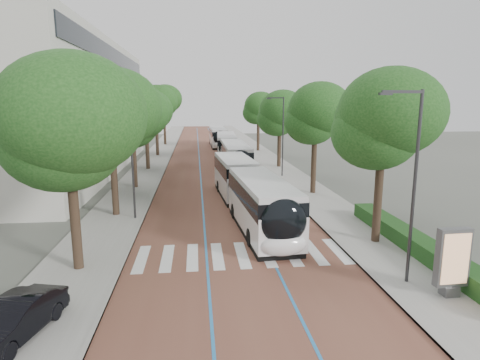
# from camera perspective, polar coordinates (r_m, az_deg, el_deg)

# --- Properties ---
(ground) EXTENTS (160.00, 160.00, 0.00)m
(ground) POSITION_cam_1_polar(r_m,az_deg,el_deg) (19.72, 0.05, -11.72)
(ground) COLOR #51544C
(ground) RESTS_ON ground
(road) EXTENTS (11.00, 140.00, 0.02)m
(road) POSITION_cam_1_polar(r_m,az_deg,el_deg) (58.60, -4.28, 3.56)
(road) COLOR brown
(road) RESTS_ON ground
(sidewalk_left) EXTENTS (4.00, 140.00, 0.12)m
(sidewalk_left) POSITION_cam_1_polar(r_m,az_deg,el_deg) (58.82, -11.62, 3.44)
(sidewalk_left) COLOR gray
(sidewalk_left) RESTS_ON ground
(sidewalk_right) EXTENTS (4.00, 140.00, 0.12)m
(sidewalk_right) POSITION_cam_1_polar(r_m,az_deg,el_deg) (59.33, 2.99, 3.72)
(sidewalk_right) COLOR gray
(sidewalk_right) RESTS_ON ground
(kerb_left) EXTENTS (0.20, 140.00, 0.14)m
(kerb_left) POSITION_cam_1_polar(r_m,az_deg,el_deg) (58.67, -9.77, 3.49)
(kerb_left) COLOR gray
(kerb_left) RESTS_ON ground
(kerb_right) EXTENTS (0.20, 140.00, 0.14)m
(kerb_right) POSITION_cam_1_polar(r_m,az_deg,el_deg) (59.05, 1.16, 3.70)
(kerb_right) COLOR gray
(kerb_right) RESTS_ON ground
(zebra_crossing) EXTENTS (10.55, 3.60, 0.01)m
(zebra_crossing) POSITION_cam_1_polar(r_m,az_deg,el_deg) (20.65, 0.30, -10.57)
(zebra_crossing) COLOR silver
(zebra_crossing) RESTS_ON ground
(lane_line_left) EXTENTS (0.12, 126.00, 0.01)m
(lane_line_left) POSITION_cam_1_polar(r_m,az_deg,el_deg) (58.57, -5.85, 3.55)
(lane_line_left) COLOR #2372B3
(lane_line_left) RESTS_ON road
(lane_line_right) EXTENTS (0.12, 126.00, 0.01)m
(lane_line_right) POSITION_cam_1_polar(r_m,az_deg,el_deg) (58.68, -2.72, 3.61)
(lane_line_right) COLOR #2372B3
(lane_line_right) RESTS_ON road
(office_building) EXTENTS (18.11, 40.00, 14.00)m
(office_building) POSITION_cam_1_polar(r_m,az_deg,el_deg) (49.27, -27.43, 9.11)
(office_building) COLOR #B7B6AA
(office_building) RESTS_ON ground
(hedge) EXTENTS (1.20, 14.00, 0.80)m
(hedge) POSITION_cam_1_polar(r_m,az_deg,el_deg) (22.37, 24.18, -8.49)
(hedge) COLOR #1B3F16
(hedge) RESTS_ON sidewalk_right
(streetlight_near) EXTENTS (1.82, 0.20, 8.00)m
(streetlight_near) POSITION_cam_1_polar(r_m,az_deg,el_deg) (17.59, 23.19, 0.94)
(streetlight_near) COLOR #303033
(streetlight_near) RESTS_ON sidewalk_right
(streetlight_far) EXTENTS (1.82, 0.20, 8.00)m
(streetlight_far) POSITION_cam_1_polar(r_m,az_deg,el_deg) (41.08, 5.89, 7.08)
(streetlight_far) COLOR #303033
(streetlight_far) RESTS_ON sidewalk_right
(lamp_post_left) EXTENTS (0.14, 0.14, 8.00)m
(lamp_post_left) POSITION_cam_1_polar(r_m,az_deg,el_deg) (26.62, -15.10, 3.09)
(lamp_post_left) COLOR #303033
(lamp_post_left) RESTS_ON sidewalk_left
(trees_left) EXTENTS (6.31, 61.10, 10.05)m
(trees_left) POSITION_cam_1_polar(r_m,az_deg,el_deg) (41.70, -14.05, 9.37)
(trees_left) COLOR black
(trees_left) RESTS_ON ground
(trees_right) EXTENTS (5.43, 47.22, 8.83)m
(trees_right) POSITION_cam_1_polar(r_m,az_deg,el_deg) (40.34, 7.73, 9.17)
(trees_right) COLOR black
(trees_right) RESTS_ON ground
(lead_bus) EXTENTS (3.74, 18.52, 3.20)m
(lead_bus) POSITION_cam_1_polar(r_m,az_deg,el_deg) (27.33, 1.27, -1.63)
(lead_bus) COLOR black
(lead_bus) RESTS_ON ground
(bus_queued_0) EXTENTS (2.57, 12.40, 3.20)m
(bus_queued_0) POSITION_cam_1_polar(r_m,az_deg,el_deg) (43.51, -0.67, 3.13)
(bus_queued_0) COLOR white
(bus_queued_0) RESTS_ON ground
(bus_queued_1) EXTENTS (3.15, 12.51, 3.20)m
(bus_queued_1) POSITION_cam_1_polar(r_m,az_deg,el_deg) (55.80, -1.94, 4.88)
(bus_queued_1) COLOR white
(bus_queued_1) RESTS_ON ground
(bus_queued_2) EXTENTS (2.65, 12.42, 3.20)m
(bus_queued_2) POSITION_cam_1_polar(r_m,az_deg,el_deg) (69.66, -3.14, 6.11)
(bus_queued_2) COLOR white
(bus_queued_2) RESTS_ON ground
(ad_panel) EXTENTS (1.34, 0.53, 2.76)m
(ad_panel) POSITION_cam_1_polar(r_m,az_deg,el_deg) (17.91, 27.97, -10.10)
(ad_panel) COLOR #59595B
(ad_panel) RESTS_ON sidewalk_right
(parked_car) EXTENTS (2.33, 4.17, 1.30)m
(parked_car) POSITION_cam_1_polar(r_m,az_deg,el_deg) (15.44, -29.31, -16.87)
(parked_car) COLOR black
(parked_car) RESTS_ON sidewalk_left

